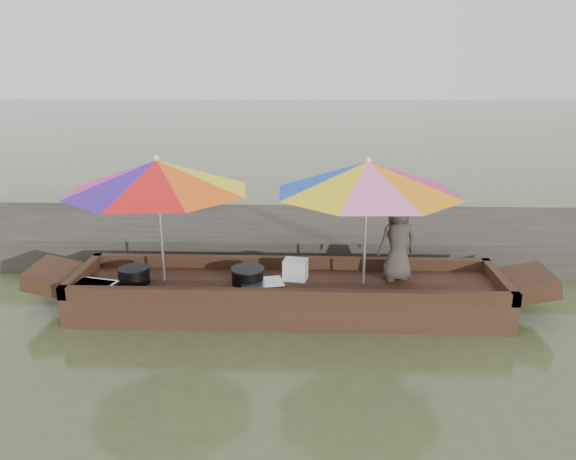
{
  "coord_description": "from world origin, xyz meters",
  "views": [
    {
      "loc": [
        0.24,
        -6.32,
        2.93
      ],
      "look_at": [
        0.0,
        0.1,
        1.0
      ],
      "focal_mm": 35.0,
      "sensor_mm": 36.0,
      "label": 1
    }
  ],
  "objects_px": {
    "supply_bag": "(295,270)",
    "vendor": "(397,241)",
    "tray_crayfish": "(93,287)",
    "tray_scallop": "(262,284)",
    "charcoal_grill": "(248,276)",
    "umbrella_bow": "(161,221)",
    "boat_hull": "(288,297)",
    "cooking_pot": "(134,275)",
    "umbrella_stern": "(366,223)"
  },
  "relations": [
    {
      "from": "supply_bag",
      "to": "vendor",
      "type": "bearing_deg",
      "value": 3.15
    },
    {
      "from": "supply_bag",
      "to": "tray_crayfish",
      "type": "bearing_deg",
      "value": -169.49
    },
    {
      "from": "tray_scallop",
      "to": "supply_bag",
      "type": "bearing_deg",
      "value": 32.08
    },
    {
      "from": "vendor",
      "to": "charcoal_grill",
      "type": "bearing_deg",
      "value": -12.98
    },
    {
      "from": "umbrella_bow",
      "to": "vendor",
      "type": "bearing_deg",
      "value": 4.15
    },
    {
      "from": "boat_hull",
      "to": "umbrella_bow",
      "type": "relative_size",
      "value": 2.36
    },
    {
      "from": "tray_crayfish",
      "to": "umbrella_bow",
      "type": "bearing_deg",
      "value": 21.35
    },
    {
      "from": "cooking_pot",
      "to": "supply_bag",
      "type": "xyz_separation_m",
      "value": [
        1.95,
        0.18,
        0.03
      ]
    },
    {
      "from": "charcoal_grill",
      "to": "umbrella_bow",
      "type": "distance_m",
      "value": 1.23
    },
    {
      "from": "boat_hull",
      "to": "supply_bag",
      "type": "xyz_separation_m",
      "value": [
        0.09,
        0.14,
        0.3
      ]
    },
    {
      "from": "cooking_pot",
      "to": "supply_bag",
      "type": "relative_size",
      "value": 1.33
    },
    {
      "from": "tray_crayfish",
      "to": "vendor",
      "type": "relative_size",
      "value": 0.51
    },
    {
      "from": "boat_hull",
      "to": "supply_bag",
      "type": "relative_size",
      "value": 18.4
    },
    {
      "from": "vendor",
      "to": "umbrella_bow",
      "type": "xyz_separation_m",
      "value": [
        -2.83,
        -0.21,
        0.28
      ]
    },
    {
      "from": "tray_scallop",
      "to": "umbrella_stern",
      "type": "height_order",
      "value": "umbrella_stern"
    },
    {
      "from": "cooking_pot",
      "to": "tray_scallop",
      "type": "xyz_separation_m",
      "value": [
        1.56,
        -0.06,
        -0.07
      ]
    },
    {
      "from": "cooking_pot",
      "to": "umbrella_bow",
      "type": "relative_size",
      "value": 0.17
    },
    {
      "from": "charcoal_grill",
      "to": "vendor",
      "type": "height_order",
      "value": "vendor"
    },
    {
      "from": "charcoal_grill",
      "to": "supply_bag",
      "type": "xyz_separation_m",
      "value": [
        0.57,
        0.14,
        0.04
      ]
    },
    {
      "from": "supply_bag",
      "to": "vendor",
      "type": "height_order",
      "value": "vendor"
    },
    {
      "from": "boat_hull",
      "to": "tray_scallop",
      "type": "bearing_deg",
      "value": -160.2
    },
    {
      "from": "tray_scallop",
      "to": "boat_hull",
      "type": "bearing_deg",
      "value": 19.8
    },
    {
      "from": "charcoal_grill",
      "to": "umbrella_bow",
      "type": "relative_size",
      "value": 0.18
    },
    {
      "from": "cooking_pot",
      "to": "umbrella_bow",
      "type": "height_order",
      "value": "umbrella_bow"
    },
    {
      "from": "charcoal_grill",
      "to": "cooking_pot",
      "type": "bearing_deg",
      "value": -178.28
    },
    {
      "from": "tray_crayfish",
      "to": "umbrella_bow",
      "type": "distance_m",
      "value": 1.1
    },
    {
      "from": "boat_hull",
      "to": "supply_bag",
      "type": "bearing_deg",
      "value": 56.99
    },
    {
      "from": "supply_bag",
      "to": "umbrella_bow",
      "type": "xyz_separation_m",
      "value": [
        -1.59,
        -0.14,
        0.65
      ]
    },
    {
      "from": "vendor",
      "to": "tray_crayfish",
      "type": "bearing_deg",
      "value": -11.57
    },
    {
      "from": "umbrella_stern",
      "to": "boat_hull",
      "type": "bearing_deg",
      "value": 180.0
    },
    {
      "from": "supply_bag",
      "to": "umbrella_stern",
      "type": "relative_size",
      "value": 0.13
    },
    {
      "from": "tray_crayfish",
      "to": "umbrella_bow",
      "type": "xyz_separation_m",
      "value": [
        0.77,
        0.3,
        0.73
      ]
    },
    {
      "from": "tray_scallop",
      "to": "umbrella_bow",
      "type": "bearing_deg",
      "value": 174.77
    },
    {
      "from": "cooking_pot",
      "to": "charcoal_grill",
      "type": "bearing_deg",
      "value": 1.72
    },
    {
      "from": "boat_hull",
      "to": "cooking_pot",
      "type": "bearing_deg",
      "value": -178.61
    },
    {
      "from": "umbrella_bow",
      "to": "supply_bag",
      "type": "bearing_deg",
      "value": 4.92
    },
    {
      "from": "vendor",
      "to": "umbrella_bow",
      "type": "relative_size",
      "value": 0.46
    },
    {
      "from": "tray_scallop",
      "to": "vendor",
      "type": "distance_m",
      "value": 1.73
    },
    {
      "from": "boat_hull",
      "to": "charcoal_grill",
      "type": "relative_size",
      "value": 13.41
    },
    {
      "from": "boat_hull",
      "to": "umbrella_bow",
      "type": "distance_m",
      "value": 1.78
    },
    {
      "from": "tray_crayfish",
      "to": "charcoal_grill",
      "type": "distance_m",
      "value": 1.82
    },
    {
      "from": "vendor",
      "to": "boat_hull",
      "type": "bearing_deg",
      "value": -10.77
    },
    {
      "from": "boat_hull",
      "to": "vendor",
      "type": "relative_size",
      "value": 5.19
    },
    {
      "from": "supply_bag",
      "to": "umbrella_bow",
      "type": "relative_size",
      "value": 0.13
    },
    {
      "from": "boat_hull",
      "to": "tray_crayfish",
      "type": "bearing_deg",
      "value": -172.46
    },
    {
      "from": "vendor",
      "to": "cooking_pot",
      "type": "bearing_deg",
      "value": -15.08
    },
    {
      "from": "charcoal_grill",
      "to": "boat_hull",
      "type": "bearing_deg",
      "value": 0.46
    },
    {
      "from": "charcoal_grill",
      "to": "supply_bag",
      "type": "height_order",
      "value": "supply_bag"
    },
    {
      "from": "boat_hull",
      "to": "tray_scallop",
      "type": "xyz_separation_m",
      "value": [
        -0.31,
        -0.11,
        0.21
      ]
    },
    {
      "from": "charcoal_grill",
      "to": "umbrella_stern",
      "type": "relative_size",
      "value": 0.18
    }
  ]
}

